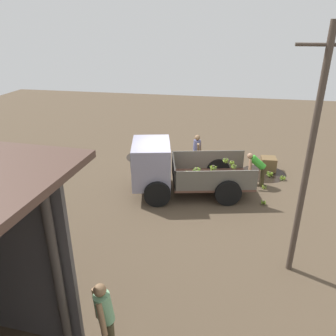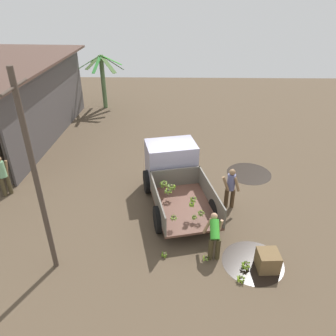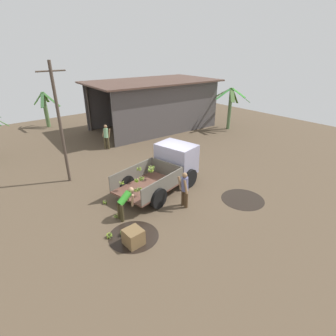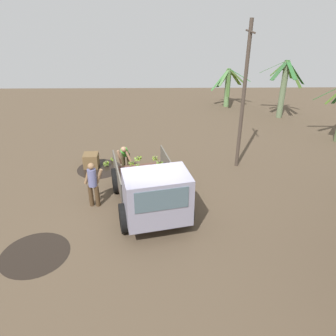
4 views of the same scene
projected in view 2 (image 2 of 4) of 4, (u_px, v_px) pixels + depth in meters
ground at (176, 194)px, 12.98m from camera, size 36.00×36.00×0.00m
mud_patch_0 at (253, 262)px, 9.84m from camera, size 1.85×1.85×0.01m
mud_patch_1 at (249, 173)px, 14.38m from camera, size 1.93×1.93×0.01m
cargo_truck at (174, 170)px, 12.59m from camera, size 4.58×2.92×1.94m
warehouse_shed at (4, 84)px, 16.84m from camera, size 10.71×6.45×3.91m
utility_pole at (36, 179)px, 8.24m from camera, size 1.27×0.14×5.82m
banana_palm_0 at (103, 79)px, 20.93m from camera, size 2.80×2.77×3.38m
person_foreground_visitor at (231, 187)px, 11.81m from camera, size 0.35×0.69×1.62m
person_worker_loading at (214, 234)px, 9.79m from camera, size 0.73×0.62×1.30m
person_bystander_near_shed at (3, 174)px, 12.55m from camera, size 0.53×0.60×1.66m
banana_bunch_on_ground_0 at (241, 279)px, 9.18m from camera, size 0.25×0.24×0.18m
banana_bunch_on_ground_1 at (246, 265)px, 9.58m from camera, size 0.28×0.27×0.23m
banana_bunch_on_ground_2 at (164, 254)px, 9.99m from camera, size 0.19×0.19×0.18m
banana_bunch_on_ground_3 at (206, 258)px, 9.88m from camera, size 0.21×0.20×0.16m
wooden_crate_0 at (268, 261)px, 9.51m from camera, size 0.64×0.64×0.59m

